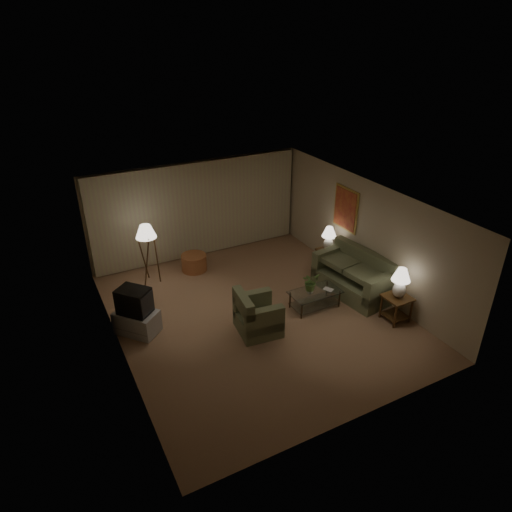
{
  "coord_description": "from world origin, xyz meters",
  "views": [
    {
      "loc": [
        -4.0,
        -7.65,
        5.97
      ],
      "look_at": [
        0.32,
        0.6,
        1.14
      ],
      "focal_mm": 32.0,
      "sensor_mm": 36.0,
      "label": 1
    }
  ],
  "objects_px": {
    "table_lamp_near": "(401,280)",
    "floor_lamp": "(148,253)",
    "side_table_far": "(327,256)",
    "coffee_table": "(315,297)",
    "table_lamp_far": "(329,236)",
    "ottoman": "(194,263)",
    "vase": "(310,291)",
    "sofa": "(353,278)",
    "side_table_near": "(397,304)",
    "crt_tv": "(134,301)",
    "tv_cabinet": "(137,322)",
    "armchair": "(258,316)"
  },
  "relations": [
    {
      "from": "table_lamp_near",
      "to": "floor_lamp",
      "type": "relative_size",
      "value": 0.45
    },
    {
      "from": "side_table_far",
      "to": "coffee_table",
      "type": "relative_size",
      "value": 0.51
    },
    {
      "from": "table_lamp_far",
      "to": "ottoman",
      "type": "distance_m",
      "value": 3.63
    },
    {
      "from": "table_lamp_far",
      "to": "ottoman",
      "type": "height_order",
      "value": "table_lamp_far"
    },
    {
      "from": "vase",
      "to": "sofa",
      "type": "bearing_deg",
      "value": 4.38
    },
    {
      "from": "floor_lamp",
      "to": "coffee_table",
      "type": "bearing_deg",
      "value": -43.8
    },
    {
      "from": "side_table_far",
      "to": "floor_lamp",
      "type": "relative_size",
      "value": 0.38
    },
    {
      "from": "table_lamp_near",
      "to": "table_lamp_far",
      "type": "distance_m",
      "value": 2.6
    },
    {
      "from": "sofa",
      "to": "side_table_far",
      "type": "relative_size",
      "value": 3.63
    },
    {
      "from": "table_lamp_far",
      "to": "floor_lamp",
      "type": "bearing_deg",
      "value": 160.19
    },
    {
      "from": "sofa",
      "to": "vase",
      "type": "xyz_separation_m",
      "value": [
        -1.3,
        -0.1,
        0.07
      ]
    },
    {
      "from": "vase",
      "to": "table_lamp_near",
      "type": "bearing_deg",
      "value": -40.67
    },
    {
      "from": "side_table_near",
      "to": "coffee_table",
      "type": "bearing_deg",
      "value": 136.23
    },
    {
      "from": "floor_lamp",
      "to": "sofa",
      "type": "bearing_deg",
      "value": -33.86
    },
    {
      "from": "coffee_table",
      "to": "crt_tv",
      "type": "distance_m",
      "value": 4.05
    },
    {
      "from": "table_lamp_near",
      "to": "crt_tv",
      "type": "distance_m",
      "value": 5.66
    },
    {
      "from": "table_lamp_far",
      "to": "tv_cabinet",
      "type": "relative_size",
      "value": 0.63
    },
    {
      "from": "coffee_table",
      "to": "floor_lamp",
      "type": "relative_size",
      "value": 0.75
    },
    {
      "from": "sofa",
      "to": "floor_lamp",
      "type": "xyz_separation_m",
      "value": [
        -4.19,
        2.82,
        0.4
      ]
    },
    {
      "from": "coffee_table",
      "to": "side_table_near",
      "type": "bearing_deg",
      "value": -43.77
    },
    {
      "from": "crt_tv",
      "to": "floor_lamp",
      "type": "distance_m",
      "value": 2.12
    },
    {
      "from": "armchair",
      "to": "tv_cabinet",
      "type": "relative_size",
      "value": 1.06
    },
    {
      "from": "tv_cabinet",
      "to": "table_lamp_near",
      "type": "bearing_deg",
      "value": 26.04
    },
    {
      "from": "coffee_table",
      "to": "vase",
      "type": "bearing_deg",
      "value": 180.0
    },
    {
      "from": "side_table_far",
      "to": "coffee_table",
      "type": "height_order",
      "value": "side_table_far"
    },
    {
      "from": "table_lamp_far",
      "to": "sofa",
      "type": "bearing_deg",
      "value": -96.84
    },
    {
      "from": "side_table_near",
      "to": "table_lamp_near",
      "type": "bearing_deg",
      "value": 153.43
    },
    {
      "from": "table_lamp_far",
      "to": "coffee_table",
      "type": "relative_size",
      "value": 0.55
    },
    {
      "from": "ottoman",
      "to": "crt_tv",
      "type": "bearing_deg",
      "value": -135.57
    },
    {
      "from": "armchair",
      "to": "crt_tv",
      "type": "xyz_separation_m",
      "value": [
        -2.31,
        1.16,
        0.4
      ]
    },
    {
      "from": "sofa",
      "to": "table_lamp_near",
      "type": "relative_size",
      "value": 3.09
    },
    {
      "from": "table_lamp_near",
      "to": "floor_lamp",
      "type": "xyz_separation_m",
      "value": [
        -4.34,
        4.17,
        -0.19
      ]
    },
    {
      "from": "side_table_far",
      "to": "side_table_near",
      "type": "bearing_deg",
      "value": -90.0
    },
    {
      "from": "table_lamp_near",
      "to": "floor_lamp",
      "type": "height_order",
      "value": "floor_lamp"
    },
    {
      "from": "crt_tv",
      "to": "vase",
      "type": "height_order",
      "value": "crt_tv"
    },
    {
      "from": "table_lamp_far",
      "to": "vase",
      "type": "xyz_separation_m",
      "value": [
        -1.45,
        -1.35,
        -0.49
      ]
    },
    {
      "from": "table_lamp_near",
      "to": "ottoman",
      "type": "xyz_separation_m",
      "value": [
        -3.15,
        4.23,
        -0.79
      ]
    },
    {
      "from": "sofa",
      "to": "side_table_near",
      "type": "height_order",
      "value": "sofa"
    },
    {
      "from": "sofa",
      "to": "side_table_near",
      "type": "xyz_separation_m",
      "value": [
        0.15,
        -1.35,
        -0.01
      ]
    },
    {
      "from": "table_lamp_near",
      "to": "crt_tv",
      "type": "height_order",
      "value": "table_lamp_near"
    },
    {
      "from": "sofa",
      "to": "ottoman",
      "type": "distance_m",
      "value": 4.17
    },
    {
      "from": "sofa",
      "to": "vase",
      "type": "relative_size",
      "value": 13.84
    },
    {
      "from": "crt_tv",
      "to": "ottoman",
      "type": "xyz_separation_m",
      "value": [
        2.05,
        2.01,
        -0.56
      ]
    },
    {
      "from": "side_table_far",
      "to": "ottoman",
      "type": "relative_size",
      "value": 0.9
    },
    {
      "from": "tv_cabinet",
      "to": "vase",
      "type": "height_order",
      "value": "vase"
    },
    {
      "from": "side_table_near",
      "to": "vase",
      "type": "relative_size",
      "value": 3.81
    },
    {
      "from": "sofa",
      "to": "table_lamp_far",
      "type": "height_order",
      "value": "table_lamp_far"
    },
    {
      "from": "side_table_far",
      "to": "vase",
      "type": "height_order",
      "value": "side_table_far"
    },
    {
      "from": "tv_cabinet",
      "to": "vase",
      "type": "relative_size",
      "value": 6.56
    },
    {
      "from": "vase",
      "to": "tv_cabinet",
      "type": "bearing_deg",
      "value": 165.45
    }
  ]
}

